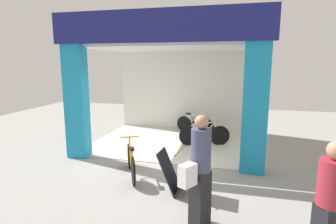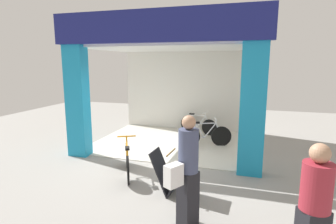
{
  "view_description": "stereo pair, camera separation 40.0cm",
  "coord_description": "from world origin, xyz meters",
  "px_view_note": "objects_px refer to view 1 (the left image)",
  "views": [
    {
      "loc": [
        1.79,
        -6.3,
        2.51
      ],
      "look_at": [
        0.0,
        0.94,
        1.15
      ],
      "focal_mm": 29.35,
      "sensor_mm": 36.0,
      "label": 1
    },
    {
      "loc": [
        2.18,
        -6.19,
        2.51
      ],
      "look_at": [
        0.0,
        0.94,
        1.15
      ],
      "focal_mm": 29.35,
      "sensor_mm": 36.0,
      "label": 2
    }
  ],
  "objects_px": {
    "bicycle_inside_0": "(204,135)",
    "pedestrian_0": "(199,171)",
    "bicycle_inside_1": "(195,125)",
    "pedestrian_1": "(331,207)",
    "sandwich_board_sign": "(178,173)",
    "bicycle_parked_0": "(131,162)"
  },
  "relations": [
    {
      "from": "bicycle_inside_0",
      "to": "bicycle_inside_1",
      "type": "height_order",
      "value": "bicycle_inside_0"
    },
    {
      "from": "pedestrian_0",
      "to": "pedestrian_1",
      "type": "xyz_separation_m",
      "value": [
        1.62,
        -0.59,
        -0.05
      ]
    },
    {
      "from": "sandwich_board_sign",
      "to": "pedestrian_1",
      "type": "relative_size",
      "value": 0.52
    },
    {
      "from": "bicycle_inside_0",
      "to": "pedestrian_1",
      "type": "distance_m",
      "value": 5.2
    },
    {
      "from": "sandwich_board_sign",
      "to": "pedestrian_0",
      "type": "relative_size",
      "value": 0.49
    },
    {
      "from": "pedestrian_0",
      "to": "pedestrian_1",
      "type": "bearing_deg",
      "value": -20.17
    },
    {
      "from": "bicycle_inside_0",
      "to": "pedestrian_0",
      "type": "height_order",
      "value": "pedestrian_0"
    },
    {
      "from": "sandwich_board_sign",
      "to": "pedestrian_1",
      "type": "distance_m",
      "value": 2.68
    },
    {
      "from": "pedestrian_0",
      "to": "pedestrian_1",
      "type": "distance_m",
      "value": 1.72
    },
    {
      "from": "bicycle_inside_0",
      "to": "sandwich_board_sign",
      "type": "distance_m",
      "value": 3.23
    },
    {
      "from": "sandwich_board_sign",
      "to": "bicycle_inside_1",
      "type": "bearing_deg",
      "value": 94.28
    },
    {
      "from": "sandwich_board_sign",
      "to": "pedestrian_1",
      "type": "height_order",
      "value": "pedestrian_1"
    },
    {
      "from": "pedestrian_1",
      "to": "bicycle_parked_0",
      "type": "bearing_deg",
      "value": 147.75
    },
    {
      "from": "sandwich_board_sign",
      "to": "bicycle_inside_0",
      "type": "bearing_deg",
      "value": 87.46
    },
    {
      "from": "bicycle_parked_0",
      "to": "pedestrian_0",
      "type": "height_order",
      "value": "pedestrian_0"
    },
    {
      "from": "bicycle_inside_1",
      "to": "pedestrian_0",
      "type": "height_order",
      "value": "pedestrian_0"
    },
    {
      "from": "sandwich_board_sign",
      "to": "pedestrian_0",
      "type": "height_order",
      "value": "pedestrian_0"
    },
    {
      "from": "sandwich_board_sign",
      "to": "bicycle_parked_0",
      "type": "bearing_deg",
      "value": 154.97
    },
    {
      "from": "bicycle_inside_1",
      "to": "pedestrian_1",
      "type": "height_order",
      "value": "pedestrian_1"
    },
    {
      "from": "bicycle_inside_0",
      "to": "bicycle_inside_1",
      "type": "xyz_separation_m",
      "value": [
        -0.49,
        1.36,
        -0.02
      ]
    },
    {
      "from": "bicycle_inside_0",
      "to": "sandwich_board_sign",
      "type": "relative_size",
      "value": 1.75
    },
    {
      "from": "bicycle_inside_0",
      "to": "pedestrian_0",
      "type": "bearing_deg",
      "value": -84.7
    }
  ]
}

